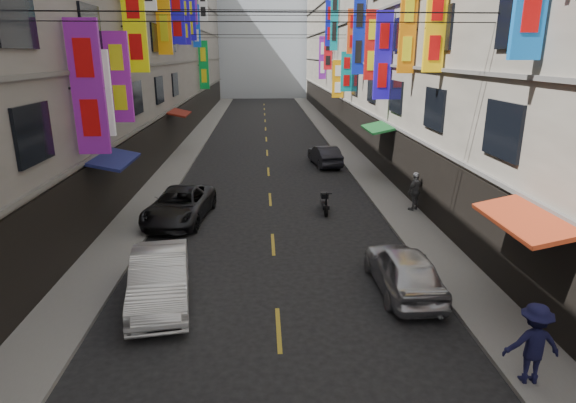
{
  "coord_description": "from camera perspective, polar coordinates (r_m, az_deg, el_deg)",
  "views": [
    {
      "loc": [
        -0.36,
        6.79,
        7.0
      ],
      "look_at": [
        0.06,
        14.46,
        4.65
      ],
      "focal_mm": 30.0,
      "sensor_mm": 36.0,
      "label": 1
    }
  ],
  "objects": [
    {
      "name": "sidewalk_left",
      "position": [
        36.33,
        -12.04,
        5.66
      ],
      "size": [
        2.0,
        90.0,
        0.12
      ],
      "primitive_type": "cube",
      "color": "slate",
      "rests_on": "ground"
    },
    {
      "name": "sidewalk_right",
      "position": [
        36.45,
        7.04,
        5.94
      ],
      "size": [
        2.0,
        90.0,
        0.12
      ],
      "primitive_type": "cube",
      "color": "slate",
      "rests_on": "ground"
    },
    {
      "name": "building_row_left",
      "position": [
        37.16,
        -22.73,
        19.65
      ],
      "size": [
        10.14,
        90.0,
        19.0
      ],
      "color": "gray",
      "rests_on": "ground"
    },
    {
      "name": "building_row_right",
      "position": [
        37.39,
        17.27,
        20.14
      ],
      "size": [
        10.14,
        90.0,
        19.0
      ],
      "color": "#9F9685",
      "rests_on": "ground"
    },
    {
      "name": "haze_block",
      "position": [
        85.3,
        -3.04,
        19.71
      ],
      "size": [
        18.0,
        8.0,
        22.0
      ],
      "primitive_type": "cube",
      "color": "silver",
      "rests_on": "ground"
    },
    {
      "name": "shop_signage",
      "position": [
        28.46,
        -3.05,
        21.16
      ],
      "size": [
        14.0,
        55.0,
        12.09
      ],
      "color": "#0F53B2",
      "rests_on": "ground"
    },
    {
      "name": "street_awnings",
      "position": [
        19.64,
        -5.7,
        5.21
      ],
      "size": [
        13.99,
        35.2,
        0.41
      ],
      "color": "#13481E",
      "rests_on": "ground"
    },
    {
      "name": "overhead_cables",
      "position": [
        23.28,
        -2.38,
        21.47
      ],
      "size": [
        14.0,
        38.04,
        1.24
      ],
      "color": "black",
      "rests_on": "ground"
    },
    {
      "name": "lane_markings",
      "position": [
        32.96,
        -2.42,
        4.78
      ],
      "size": [
        0.12,
        80.2,
        0.01
      ],
      "color": "gold",
      "rests_on": "ground"
    },
    {
      "name": "scooter_far_right",
      "position": [
        22.24,
        4.38,
        -0.15
      ],
      "size": [
        0.5,
        1.8,
        1.14
      ],
      "rotation": [
        0.0,
        0.0,
        3.11
      ],
      "color": "black",
      "rests_on": "ground"
    },
    {
      "name": "car_left_mid",
      "position": [
        14.67,
        -14.95,
        -8.8
      ],
      "size": [
        2.26,
        4.75,
        1.5
      ],
      "primitive_type": "imported",
      "rotation": [
        0.0,
        0.0,
        0.15
      ],
      "color": "silver",
      "rests_on": "ground"
    },
    {
      "name": "car_left_far",
      "position": [
        21.49,
        -12.72,
        -0.43
      ],
      "size": [
        2.95,
        5.29,
        1.4
      ],
      "primitive_type": "imported",
      "rotation": [
        0.0,
        0.0,
        -0.13
      ],
      "color": "black",
      "rests_on": "ground"
    },
    {
      "name": "car_right_mid",
      "position": [
        15.23,
        13.55,
        -7.81
      ],
      "size": [
        1.78,
        4.26,
        1.44
      ],
      "primitive_type": "imported",
      "rotation": [
        0.0,
        0.0,
        3.16
      ],
      "color": "silver",
      "rests_on": "ground"
    },
    {
      "name": "car_right_far",
      "position": [
        31.7,
        4.37,
        5.46
      ],
      "size": [
        1.94,
        4.16,
        1.32
      ],
      "primitive_type": "imported",
      "rotation": [
        0.0,
        0.0,
        3.28
      ],
      "color": "#222229",
      "rests_on": "ground"
    },
    {
      "name": "pedestrian_rnear",
      "position": [
        12.0,
        27.05,
        -14.75
      ],
      "size": [
        1.24,
        0.7,
        1.86
      ],
      "primitive_type": "imported",
      "rotation": [
        0.0,
        0.0,
        3.07
      ],
      "color": "#15153B",
      "rests_on": "sidewalk_right"
    },
    {
      "name": "pedestrian_rfar",
      "position": [
        22.72,
        14.84,
        1.19
      ],
      "size": [
        1.19,
        1.11,
        1.78
      ],
      "primitive_type": "imported",
      "rotation": [
        0.0,
        0.0,
        3.79
      ],
      "color": "#5A5A5C",
      "rests_on": "sidewalk_right"
    }
  ]
}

